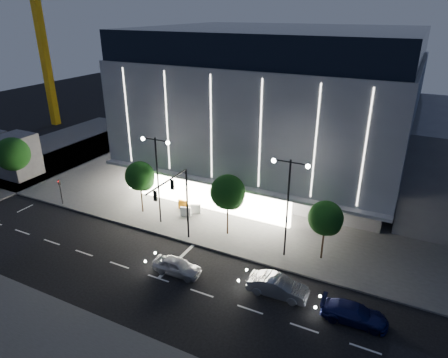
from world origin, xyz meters
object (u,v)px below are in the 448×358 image
barrier_b (186,212)px  barrier_d (195,209)px  car_second (278,287)px  car_third (354,313)px  ped_signal_far (60,189)px  street_lamp_west (157,168)px  tree_right (326,220)px  tower_crane (40,4)px  barrier_c (183,205)px  street_lamp_east (288,195)px  tree_mid (228,194)px  car_lead (177,266)px  tree_left (140,178)px  traffic_mast (178,196)px

barrier_b → barrier_d: size_ratio=1.00×
car_second → car_third: bearing=-95.1°
ped_signal_far → car_second: (26.20, -3.57, -1.13)m
street_lamp_west → ped_signal_far: (-12.00, -1.50, -4.07)m
street_lamp_west → tree_right: (16.03, 1.02, -2.07)m
ped_signal_far → tower_crane: 39.63m
barrier_c → tower_crane: bearing=155.1°
street_lamp_east → tree_mid: size_ratio=1.46×
car_lead → car_third: size_ratio=0.90×
street_lamp_east → car_third: street_lamp_east is taller
tree_left → car_third: tree_left is taller
car_second → tree_right: bearing=-19.2°
car_lead → barrier_c: size_ratio=3.71×
barrier_c → barrier_b: bearing=-47.1°
traffic_mast → barrier_d: 7.51m
tree_left → tree_right: 19.00m
traffic_mast → car_second: size_ratio=1.54×
tree_right → car_second: (-1.82, -6.09, -3.13)m
tree_mid → tree_left: bearing=-180.0°
car_lead → barrier_b: 9.52m
street_lamp_east → ped_signal_far: (-25.00, -1.50, -4.07)m
car_second → barrier_b: 14.56m
tower_crane → barrier_b: size_ratio=29.09×
tree_mid → car_second: size_ratio=1.34×
tree_right → barrier_b: (-14.43, 1.17, -3.23)m
ped_signal_far → tree_left: bearing=15.6°
tree_right → car_second: size_ratio=1.20×
traffic_mast → ped_signal_far: size_ratio=2.36×
tree_left → barrier_d: tree_left is taller
traffic_mast → street_lamp_west: street_lamp_west is taller
car_third → tree_left: bearing=71.4°
street_lamp_west → tower_crane: size_ratio=0.28×
tower_crane → traffic_mast: bearing=-30.5°
barrier_d → ped_signal_far: bearing=173.4°
barrier_b → barrier_d: (0.60, 0.97, 0.00)m
traffic_mast → car_second: traffic_mast is taller
street_lamp_west → tower_crane: bearing=149.9°
tree_left → barrier_b: size_ratio=5.20×
tree_right → barrier_b: tree_right is taller
traffic_mast → street_lamp_west: bearing=146.4°
barrier_b → car_third: bearing=-38.3°
street_lamp_west → car_lead: size_ratio=2.21×
tower_crane → car_lead: size_ratio=7.84×
street_lamp_east → barrier_d: bearing=163.7°
street_lamp_west → barrier_b: 5.96m
tower_crane → barrier_b: (39.51, -19.81, -19.86)m
tree_right → tree_left: bearing=180.0°
tree_left → car_second: 18.52m
street_lamp_west → car_lead: 10.13m
ped_signal_far → tree_right: (28.03, 2.52, 2.00)m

